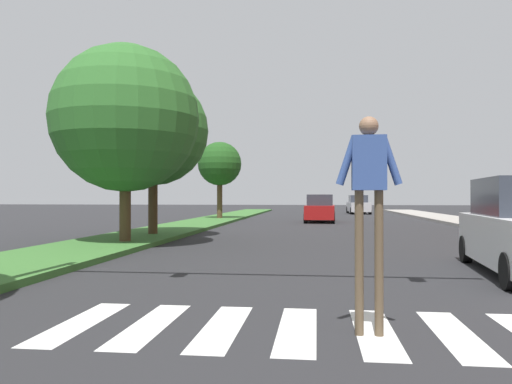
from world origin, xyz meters
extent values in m
plane|color=#262628|center=(0.00, 30.00, 0.00)|extent=(140.00, 140.00, 0.00)
cube|color=silver|center=(-3.60, 8.77, 0.00)|extent=(0.45, 2.20, 0.01)
cube|color=silver|center=(-2.70, 8.77, 0.00)|extent=(0.45, 2.20, 0.01)
cube|color=silver|center=(-1.80, 8.77, 0.00)|extent=(0.45, 2.20, 0.01)
cube|color=silver|center=(-0.90, 8.77, 0.00)|extent=(0.45, 2.20, 0.01)
cube|color=silver|center=(0.00, 8.77, 0.00)|extent=(0.45, 2.20, 0.01)
cube|color=silver|center=(0.90, 8.77, 0.00)|extent=(0.45, 2.20, 0.01)
cube|color=#386B2D|center=(-7.28, 28.00, 0.07)|extent=(3.06, 64.00, 0.15)
cylinder|color=#4C3823|center=(-6.79, 18.30, 1.41)|extent=(0.36, 0.36, 2.53)
sphere|color=#2D6628|center=(-6.79, 18.30, 4.10)|extent=(4.74, 4.74, 4.74)
cylinder|color=#4C3823|center=(-6.97, 21.59, 1.51)|extent=(0.36, 0.36, 2.72)
sphere|color=#2D6628|center=(-6.97, 21.59, 4.15)|extent=(4.28, 4.28, 4.28)
cylinder|color=#4C3823|center=(-7.16, 35.98, 1.54)|extent=(0.36, 0.36, 2.77)
sphere|color=#1E4C19|center=(-7.16, 35.98, 3.80)|extent=(2.94, 2.94, 2.94)
cube|color=#9E9991|center=(8.22, 28.00, 0.07)|extent=(3.00, 64.00, 0.15)
cylinder|color=brown|center=(0.03, 8.60, 0.82)|extent=(0.10, 0.10, 1.65)
cylinder|color=brown|center=(-0.19, 8.60, 0.82)|extent=(0.10, 0.10, 1.65)
cube|color=#334C8C|center=(-0.08, 8.60, 1.96)|extent=(0.38, 0.25, 0.62)
cylinder|color=#334C8C|center=(0.16, 8.60, 1.99)|extent=(0.27, 0.09, 0.58)
cylinder|color=#334C8C|center=(-0.32, 8.60, 1.99)|extent=(0.27, 0.09, 0.58)
sphere|color=#8C664C|center=(-0.08, 8.60, 2.38)|extent=(0.22, 0.22, 0.22)
cylinder|color=black|center=(2.55, 11.67, 0.32)|extent=(0.28, 0.66, 0.64)
cylinder|color=black|center=(2.89, 15.36, 0.32)|extent=(0.28, 0.66, 0.64)
cube|color=maroon|center=(-0.45, 34.36, 0.63)|extent=(1.93, 4.58, 0.82)
cube|color=#2D333D|center=(-0.46, 34.13, 1.38)|extent=(1.62, 2.09, 0.67)
cylinder|color=black|center=(-1.18, 36.19, 0.32)|extent=(0.24, 0.65, 0.64)
cylinder|color=black|center=(0.41, 36.13, 0.32)|extent=(0.24, 0.65, 0.64)
cylinder|color=black|center=(-1.32, 32.58, 0.32)|extent=(0.24, 0.65, 0.64)
cylinder|color=black|center=(0.27, 32.52, 0.32)|extent=(0.24, 0.65, 0.64)
cube|color=#B7B7BC|center=(3.16, 50.06, 0.63)|extent=(1.95, 4.46, 0.83)
cube|color=#2D333D|center=(3.16, 50.28, 1.38)|extent=(1.64, 2.04, 0.68)
cylinder|color=black|center=(4.04, 48.35, 0.32)|extent=(0.24, 0.65, 0.64)
cylinder|color=black|center=(2.42, 48.29, 0.32)|extent=(0.24, 0.65, 0.64)
cylinder|color=black|center=(3.90, 51.84, 0.32)|extent=(0.24, 0.65, 0.64)
cylinder|color=black|center=(2.29, 51.78, 0.32)|extent=(0.24, 0.65, 0.64)
camera|label=1|loc=(-0.67, 2.79, 1.58)|focal=35.24mm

